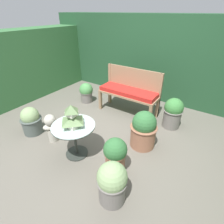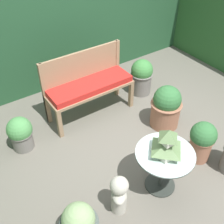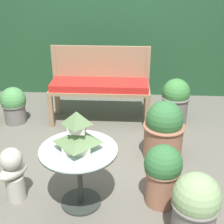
{
  "view_description": "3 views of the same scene",
  "coord_description": "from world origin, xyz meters",
  "px_view_note": "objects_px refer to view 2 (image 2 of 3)",
  "views": [
    {
      "loc": [
        1.44,
        -2.15,
        2.04
      ],
      "look_at": [
        -0.02,
        0.02,
        0.5
      ],
      "focal_mm": 28.0,
      "sensor_mm": 36.0,
      "label": 1
    },
    {
      "loc": [
        -1.84,
        -2.06,
        2.82
      ],
      "look_at": [
        -0.37,
        0.08,
        0.67
      ],
      "focal_mm": 45.0,
      "sensor_mm": 36.0,
      "label": 2
    },
    {
      "loc": [
        0.18,
        -2.86,
        1.93
      ],
      "look_at": [
        0.0,
        0.29,
        0.43
      ],
      "focal_mm": 50.0,
      "sensor_mm": 36.0,
      "label": 3
    }
  ],
  "objects_px": {
    "potted_plant_bench_left": "(166,107)",
    "potted_plant_patio_mid": "(20,133)",
    "potted_plant_bench_right": "(202,140)",
    "pagoda_birdhouse": "(167,144)",
    "potted_plant_table_far": "(142,76)",
    "garden_bench": "(90,88)",
    "garden_bust": "(119,194)",
    "patio_table": "(164,161)"
  },
  "relations": [
    {
      "from": "garden_bust",
      "to": "potted_plant_bench_right",
      "type": "relative_size",
      "value": 0.92
    },
    {
      "from": "patio_table",
      "to": "garden_bust",
      "type": "height_order",
      "value": "patio_table"
    },
    {
      "from": "potted_plant_bench_right",
      "to": "potted_plant_bench_left",
      "type": "height_order",
      "value": "potted_plant_bench_left"
    },
    {
      "from": "patio_table",
      "to": "potted_plant_table_far",
      "type": "relative_size",
      "value": 1.07
    },
    {
      "from": "patio_table",
      "to": "potted_plant_table_far",
      "type": "distance_m",
      "value": 1.93
    },
    {
      "from": "pagoda_birdhouse",
      "to": "potted_plant_bench_left",
      "type": "height_order",
      "value": "pagoda_birdhouse"
    },
    {
      "from": "garden_bust",
      "to": "potted_plant_patio_mid",
      "type": "xyz_separation_m",
      "value": [
        -0.52,
        1.5,
        -0.03
      ]
    },
    {
      "from": "garden_bench",
      "to": "potted_plant_patio_mid",
      "type": "relative_size",
      "value": 2.64
    },
    {
      "from": "pagoda_birdhouse",
      "to": "potted_plant_table_far",
      "type": "bearing_deg",
      "value": 58.08
    },
    {
      "from": "patio_table",
      "to": "potted_plant_patio_mid",
      "type": "bearing_deg",
      "value": 126.09
    },
    {
      "from": "potted_plant_table_far",
      "to": "potted_plant_bench_right",
      "type": "xyz_separation_m",
      "value": [
        -0.31,
        -1.58,
        -0.01
      ]
    },
    {
      "from": "potted_plant_bench_right",
      "to": "potted_plant_bench_left",
      "type": "distance_m",
      "value": 0.74
    },
    {
      "from": "pagoda_birdhouse",
      "to": "potted_plant_bench_left",
      "type": "xyz_separation_m",
      "value": [
        0.79,
        0.79,
        -0.38
      ]
    },
    {
      "from": "garden_bust",
      "to": "potted_plant_patio_mid",
      "type": "distance_m",
      "value": 1.59
    },
    {
      "from": "garden_bench",
      "to": "patio_table",
      "type": "bearing_deg",
      "value": -90.89
    },
    {
      "from": "potted_plant_bench_left",
      "to": "garden_bench",
      "type": "bearing_deg",
      "value": 132.79
    },
    {
      "from": "potted_plant_table_far",
      "to": "potted_plant_bench_left",
      "type": "distance_m",
      "value": 0.87
    },
    {
      "from": "pagoda_birdhouse",
      "to": "potted_plant_patio_mid",
      "type": "bearing_deg",
      "value": 126.09
    },
    {
      "from": "garden_bust",
      "to": "patio_table",
      "type": "bearing_deg",
      "value": -56.86
    },
    {
      "from": "garden_bench",
      "to": "garden_bust",
      "type": "xyz_separation_m",
      "value": [
        -0.61,
        -1.6,
        -0.19
      ]
    },
    {
      "from": "potted_plant_bench_left",
      "to": "garden_bust",
      "type": "bearing_deg",
      "value": -150.67
    },
    {
      "from": "patio_table",
      "to": "potted_plant_bench_right",
      "type": "bearing_deg",
      "value": 4.37
    },
    {
      "from": "pagoda_birdhouse",
      "to": "potted_plant_bench_right",
      "type": "xyz_separation_m",
      "value": [
        0.71,
        0.05,
        -0.4
      ]
    },
    {
      "from": "garden_bust",
      "to": "potted_plant_bench_right",
      "type": "distance_m",
      "value": 1.3
    },
    {
      "from": "garden_bench",
      "to": "potted_plant_table_far",
      "type": "height_order",
      "value": "potted_plant_table_far"
    },
    {
      "from": "garden_bench",
      "to": "potted_plant_bench_right",
      "type": "relative_size",
      "value": 2.27
    },
    {
      "from": "patio_table",
      "to": "potted_plant_bench_left",
      "type": "bearing_deg",
      "value": 45.25
    },
    {
      "from": "potted_plant_table_far",
      "to": "potted_plant_bench_right",
      "type": "bearing_deg",
      "value": -101.05
    },
    {
      "from": "potted_plant_bench_right",
      "to": "potted_plant_patio_mid",
      "type": "xyz_separation_m",
      "value": [
        -1.82,
        1.47,
        -0.05
      ]
    },
    {
      "from": "garden_bench",
      "to": "potted_plant_bench_left",
      "type": "distance_m",
      "value": 1.13
    },
    {
      "from": "potted_plant_bench_left",
      "to": "potted_plant_bench_right",
      "type": "bearing_deg",
      "value": -96.07
    },
    {
      "from": "garden_bust",
      "to": "potted_plant_table_far",
      "type": "height_order",
      "value": "potted_plant_table_far"
    },
    {
      "from": "pagoda_birdhouse",
      "to": "garden_bust",
      "type": "bearing_deg",
      "value": 177.97
    },
    {
      "from": "garden_bust",
      "to": "potted_plant_bench_left",
      "type": "relative_size",
      "value": 0.8
    },
    {
      "from": "potted_plant_bench_right",
      "to": "potted_plant_patio_mid",
      "type": "bearing_deg",
      "value": 141.08
    },
    {
      "from": "garden_bench",
      "to": "potted_plant_bench_left",
      "type": "height_order",
      "value": "potted_plant_bench_left"
    },
    {
      "from": "garden_bench",
      "to": "patio_table",
      "type": "distance_m",
      "value": 1.62
    },
    {
      "from": "garden_bench",
      "to": "potted_plant_patio_mid",
      "type": "xyz_separation_m",
      "value": [
        -1.14,
        -0.09,
        -0.22
      ]
    },
    {
      "from": "potted_plant_bench_left",
      "to": "potted_plant_patio_mid",
      "type": "height_order",
      "value": "potted_plant_bench_left"
    },
    {
      "from": "potted_plant_table_far",
      "to": "potted_plant_patio_mid",
      "type": "height_order",
      "value": "potted_plant_table_far"
    },
    {
      "from": "patio_table",
      "to": "pagoda_birdhouse",
      "type": "bearing_deg",
      "value": -90.0
    },
    {
      "from": "patio_table",
      "to": "potted_plant_table_far",
      "type": "xyz_separation_m",
      "value": [
        1.02,
        1.63,
        -0.12
      ]
    }
  ]
}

